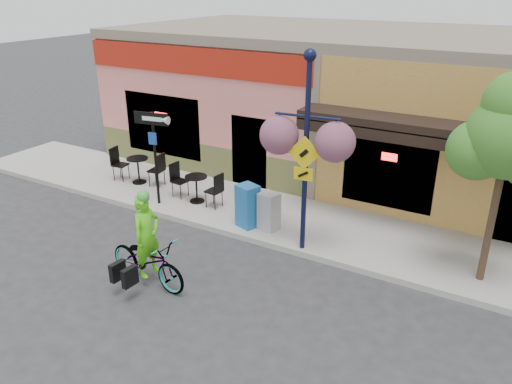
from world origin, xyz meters
TOP-DOWN VIEW (x-y plane):
  - ground at (0.00, 0.00)m, footprint 90.00×90.00m
  - sidewalk at (0.00, 2.00)m, footprint 24.00×3.00m
  - curb at (0.00, 0.55)m, footprint 24.00×0.12m
  - building at (0.00, 7.50)m, footprint 18.20×8.20m
  - bicycle at (-2.24, -2.08)m, footprint 2.09×0.89m
  - cyclist_rider at (-2.19, -2.08)m, footprint 0.48×0.69m
  - lamp_post at (0.06, 0.69)m, footprint 1.51×0.73m
  - one_way_sign at (-4.54, 0.98)m, footprint 1.03×0.38m
  - cafe_set_left at (-6.09, 1.89)m, footprint 1.86×1.09m
  - cafe_set_right at (-3.67, 1.61)m, footprint 1.76×0.99m
  - newspaper_box_blue at (-1.64, 1.03)m, footprint 0.62×0.59m
  - newspaper_box_grey at (-1.08, 1.13)m, footprint 0.54×0.50m
  - street_tree at (3.89, 1.36)m, footprint 2.16×2.16m

SIDE VIEW (x-z plane):
  - ground at x=0.00m, z-range 0.00..0.00m
  - sidewalk at x=0.00m, z-range 0.00..0.15m
  - curb at x=0.00m, z-range 0.00..0.15m
  - bicycle at x=-2.24m, z-range 0.00..1.07m
  - newspaper_box_grey at x=-1.08m, z-range 0.15..1.13m
  - cafe_set_right at x=-3.67m, z-range 0.15..1.16m
  - cafe_set_left at x=-6.09m, z-range 0.15..1.21m
  - newspaper_box_blue at x=-1.64m, z-range 0.15..1.27m
  - cyclist_rider at x=-2.19m, z-range 0.00..1.79m
  - one_way_sign at x=-4.54m, z-range 0.15..2.78m
  - building at x=0.00m, z-range 0.00..4.50m
  - street_tree at x=3.89m, z-range 0.15..4.54m
  - lamp_post at x=0.06m, z-range 0.15..4.73m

